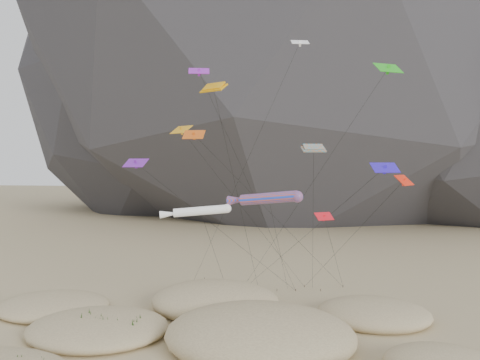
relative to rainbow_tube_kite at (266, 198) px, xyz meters
name	(u,v)px	position (x,y,z in m)	size (l,w,h in m)	color
dunes	(204,340)	(-4.95, -4.64, -11.95)	(48.01, 35.12, 4.41)	#CCB789
dune_grass	(228,346)	(-2.64, -5.94, -11.86)	(40.32, 29.12, 1.45)	black
kite_stakes	(271,286)	(-0.56, 15.41, -12.54)	(19.65, 5.32, 0.30)	#3F2D1E
rainbow_tube_kite	(266,198)	(0.00, 0.00, 0.00)	(7.41, 16.77, 13.54)	#E24F17
white_tube_kite	(197,211)	(-6.65, 0.22, -1.35)	(6.79, 14.07, 12.03)	white
orange_parafoil	(214,90)	(-5.31, 1.95, 10.51)	(4.74, 13.99, 23.96)	orange
multi_parafoil	(314,151)	(4.39, 0.09, 4.44)	(2.38, 16.88, 17.79)	orange
delta_kites	(270,134)	(0.18, 2.65, 6.18)	(28.54, 20.75, 29.33)	green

